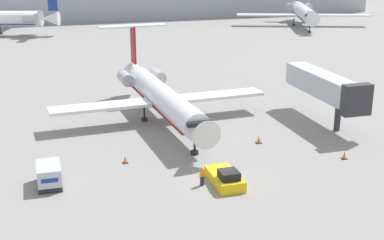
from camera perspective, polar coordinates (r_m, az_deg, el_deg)
name	(u,v)px	position (r m, az deg, el deg)	size (l,w,h in m)	color
ground_plane	(221,183)	(47.72, 3.09, -6.73)	(600.00, 600.00, 0.00)	gray
airplane_main	(161,96)	(63.51, -3.37, 2.62)	(26.26, 28.87, 9.83)	silver
pushback_tug	(225,178)	(47.30, 3.54, -6.18)	(2.30, 4.72, 1.65)	yellow
luggage_cart	(49,175)	(48.43, -15.00, -5.71)	(2.01, 3.46, 1.95)	#232326
worker_near_tug	(202,176)	(46.87, 1.09, -5.94)	(0.40, 0.25, 1.76)	#232838
traffic_cone_left	(125,160)	(52.19, -7.15, -4.22)	(0.53, 0.53, 0.72)	black
traffic_cone_right	(259,140)	(57.40, 7.13, -2.09)	(0.61, 0.61, 0.81)	black
traffic_cone_mid	(344,155)	(54.85, 15.95, -3.63)	(0.53, 0.53, 0.82)	black
airplane_parked_far_right	(303,12)	(147.02, 11.79, 11.20)	(34.00, 29.66, 10.50)	silver
jet_bridge	(326,86)	(64.48, 14.06, 3.53)	(3.20, 14.65, 6.19)	#2D2D33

